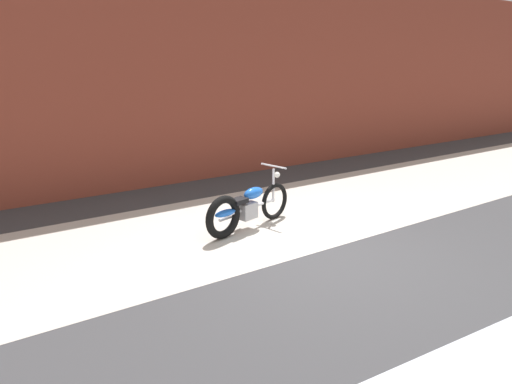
% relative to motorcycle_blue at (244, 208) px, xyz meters
% --- Properties ---
extents(ground_plane, '(80.00, 80.00, 0.00)m').
position_rel_motorcycle_blue_xyz_m(ground_plane, '(0.44, -1.41, -0.40)').
color(ground_plane, '#38383A').
extents(sidewalk_slab, '(36.00, 3.50, 0.01)m').
position_rel_motorcycle_blue_xyz_m(sidewalk_slab, '(0.44, 0.34, -0.40)').
color(sidewalk_slab, '#B2ADA3').
rests_on(sidewalk_slab, ground).
extents(brick_building_wall, '(36.00, 0.50, 4.96)m').
position_rel_motorcycle_blue_xyz_m(brick_building_wall, '(0.44, 3.79, 2.08)').
color(brick_building_wall, brown).
rests_on(brick_building_wall, ground).
extents(motorcycle_blue, '(1.97, 0.75, 1.03)m').
position_rel_motorcycle_blue_xyz_m(motorcycle_blue, '(0.00, 0.00, 0.00)').
color(motorcycle_blue, black).
rests_on(motorcycle_blue, ground).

